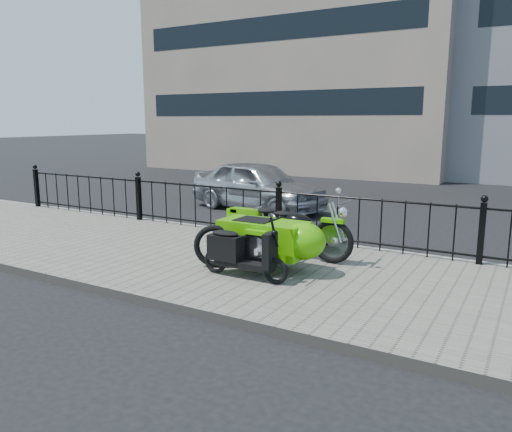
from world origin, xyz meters
The scene contains 9 objects.
ground centered at (0.00, 0.00, 0.00)m, with size 120.00×120.00×0.00m, color black.
sidewalk centered at (0.00, -0.50, 0.06)m, with size 30.00×3.80×0.12m, color #6B655A.
curb centered at (0.00, 1.44, 0.06)m, with size 30.00×0.10×0.12m, color gray.
iron_fence centered at (0.00, 1.30, 0.59)m, with size 14.11×0.11×1.08m.
building_tan centered at (-6.00, 15.99, 6.00)m, with size 14.00×8.01×12.00m.
motorcycle_sidecar centered at (0.89, -0.41, 0.59)m, with size 2.28×1.48×0.98m.
scooter centered at (0.63, -1.12, 0.48)m, with size 1.36×0.40×0.92m.
spare_tire centered at (0.06, -0.89, 0.45)m, with size 0.65×0.65×0.09m, color black.
sedan_car centered at (-2.15, 4.25, 0.64)m, with size 1.52×3.78×1.29m, color #B3B6BA.
Camera 1 is at (4.23, -6.86, 2.30)m, focal length 35.00 mm.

